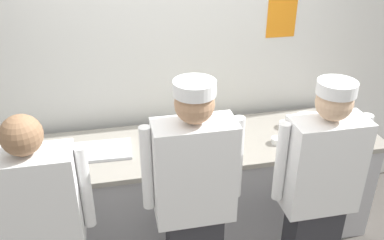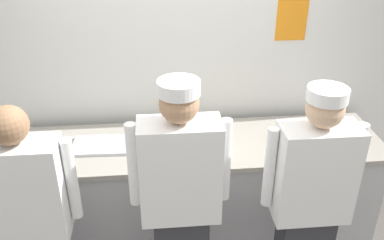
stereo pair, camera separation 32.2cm
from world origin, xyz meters
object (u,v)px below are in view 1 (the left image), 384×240
Objects in this scene: squeeze_bottle_primary at (214,127)px; chefs_knife at (50,147)px; sheet_tray at (102,151)px; ramekin_red_sauce at (226,148)px; deli_cup at (314,133)px; ramekin_yellow_sauce at (277,140)px; mixing_bowl_steel at (22,163)px; squeeze_bottle_secondary at (339,130)px; chef_center at (194,201)px; chef_far_right at (318,193)px; ramekin_orange_sauce at (169,132)px; ramekin_green_sauce at (285,124)px; plate_stack_front at (308,120)px; squeeze_bottle_spare at (181,145)px; chef_near_left at (43,235)px; plate_stack_rear at (196,128)px.

squeeze_bottle_primary reaches higher than chefs_knife.
ramekin_red_sauce is at bearing -10.54° from sheet_tray.
ramekin_yellow_sauce is at bearing 179.87° from deli_cup.
mixing_bowl_steel is 0.56m from sheet_tray.
squeeze_bottle_secondary is at bearing -14.36° from squeeze_bottle_primary.
squeeze_bottle_secondary is at bearing 22.47° from chef_center.
chef_far_right is 15.59× the size of ramekin_orange_sauce.
sheet_tray is 1.51m from ramekin_green_sauce.
ramekin_green_sauce is at bearing -172.35° from plate_stack_front.
chef_center is 17.27× the size of ramekin_green_sauce.
squeeze_bottle_secondary is 0.44m from ramekin_green_sauce.
plate_stack_front is 1.19× the size of squeeze_bottle_spare.
plate_stack_front is at bearing 3.62° from sheet_tray.
ramekin_orange_sauce is 1.16m from deli_cup.
chef_far_right is at bearing -98.67° from ramekin_green_sauce.
chef_far_right is 0.74m from squeeze_bottle_secondary.
deli_cup is 2.06m from chefs_knife.
squeeze_bottle_primary is at bearing -5.22° from chefs_knife.
chef_center reaches higher than deli_cup.
chef_far_right is at bearing -113.59° from deli_cup.
chef_far_right is at bearing -111.62° from plate_stack_front.
sheet_tray is 1.66m from deli_cup.
chef_near_left is 1.42m from ramekin_red_sauce.
chef_near_left is 1.12m from squeeze_bottle_spare.
chef_center is at bearing 3.08° from chef_near_left.
chef_near_left is at bearing -73.83° from mixing_bowl_steel.
sheet_tray is 5.01× the size of ramekin_red_sauce.
squeeze_bottle_spare is 0.35m from ramekin_red_sauce.
squeeze_bottle_secondary is (2.18, 0.57, 0.13)m from chef_near_left.
mixing_bowl_steel is at bearing 106.17° from chef_near_left.
sheet_tray is 0.41m from chefs_knife.
chef_near_left is 5.11× the size of mixing_bowl_steel.
chef_far_right is 3.82× the size of sheet_tray.
squeeze_bottle_spare is 1.81× the size of ramekin_green_sauce.
sheet_tray is 0.94m from ramekin_red_sauce.
chef_far_right is 0.76m from ramekin_red_sauce.
chefs_knife is (-1.72, 0.30, -0.02)m from ramekin_yellow_sauce.
chef_far_right is 6.19× the size of chefs_knife.
chef_near_left is 0.98× the size of chef_far_right.
ramekin_green_sauce is at bearing -4.37° from plate_stack_rear.
sheet_tray is (0.54, 0.13, -0.05)m from mixing_bowl_steel.
chef_far_right is 0.70m from deli_cup.
ramekin_red_sauce is at bearing 25.69° from chef_near_left.
plate_stack_rear is 1.89× the size of ramekin_green_sauce.
squeeze_bottle_primary is 0.80m from deli_cup.
ramekin_yellow_sauce is at bearing 2.94° from ramekin_red_sauce.
squeeze_bottle_primary is 0.22m from ramekin_red_sauce.
plate_stack_front is at bearing 5.25° from squeeze_bottle_primary.
plate_stack_front is at bearing 33.85° from ramekin_yellow_sauce.
squeeze_bottle_secondary is (0.95, -0.24, -0.01)m from squeeze_bottle_primary.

